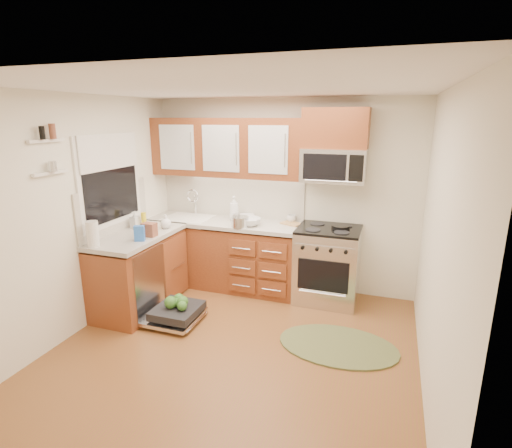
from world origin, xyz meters
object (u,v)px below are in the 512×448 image
at_px(dishwasher, 174,313).
at_px(skillet, 341,227).
at_px(sink, 188,227).
at_px(microwave, 334,165).
at_px(bowl_b, 249,222).
at_px(paper_towel_roll, 93,234).
at_px(stock_pot, 240,222).
at_px(upper_cabinets, 226,148).
at_px(bowl_a, 246,217).
at_px(rug, 338,346).
at_px(cutting_board, 292,224).
at_px(cup, 291,219).
at_px(range, 327,265).

distance_m(dishwasher, skillet, 2.21).
bearing_deg(sink, microwave, 3.85).
bearing_deg(bowl_b, paper_towel_roll, -133.75).
xyz_separation_m(sink, stock_pot, (0.84, -0.20, 0.19)).
height_order(upper_cabinets, skillet, upper_cabinets).
height_order(stock_pot, bowl_a, stock_pot).
distance_m(rug, bowl_a, 2.11).
relative_size(skillet, bowl_a, 0.92).
distance_m(upper_cabinets, microwave, 1.42).
bearing_deg(rug, cutting_board, 124.38).
height_order(skillet, cutting_board, skillet).
xyz_separation_m(rug, cup, (-0.83, 1.27, 0.96)).
bearing_deg(bowl_b, microwave, 13.16).
bearing_deg(cutting_board, upper_cabinets, 178.42).
xyz_separation_m(cutting_board, paper_towel_roll, (-1.78, -1.57, 0.13)).
bearing_deg(bowl_a, cutting_board, -4.40).
bearing_deg(stock_pot, cutting_board, 29.39).
relative_size(range, dishwasher, 1.36).
distance_m(paper_towel_roll, bowl_a, 1.98).
xyz_separation_m(bowl_a, cup, (0.62, 0.05, 0.02)).
height_order(rug, stock_pot, stock_pot).
distance_m(sink, paper_towel_roll, 1.51).
xyz_separation_m(stock_pot, cup, (0.56, 0.43, -0.02)).
distance_m(dishwasher, cup, 1.90).
bearing_deg(bowl_b, upper_cabinets, 147.32).
bearing_deg(cup, range, -22.63).
relative_size(skillet, bowl_b, 0.72).
distance_m(skillet, bowl_b, 1.14).
distance_m(microwave, cup, 0.90).
height_order(upper_cabinets, microwave, upper_cabinets).
bearing_deg(skillet, upper_cabinets, 175.52).
distance_m(upper_cabinets, stock_pot, 1.00).
bearing_deg(skillet, stock_pot, -169.12).
relative_size(rug, bowl_a, 5.06).
bearing_deg(stock_pot, rug, -31.12).
bearing_deg(skillet, bowl_a, 173.54).
relative_size(dishwasher, bowl_a, 2.93).
distance_m(upper_cabinets, paper_towel_roll, 1.99).
bearing_deg(cup, rug, -56.89).
bearing_deg(dishwasher, bowl_a, 73.32).
bearing_deg(microwave, bowl_b, -166.84).
bearing_deg(rug, range, 105.88).
bearing_deg(cutting_board, stock_pot, -150.61).
distance_m(skillet, cup, 0.69).
bearing_deg(paper_towel_roll, bowl_b, 46.25).
height_order(dishwasher, cutting_board, cutting_board).
distance_m(dishwasher, rug, 1.84).
bearing_deg(bowl_b, sink, 173.61).
xyz_separation_m(bowl_b, cup, (0.47, 0.33, 0.00)).
bearing_deg(stock_pot, paper_towel_roll, -133.92).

